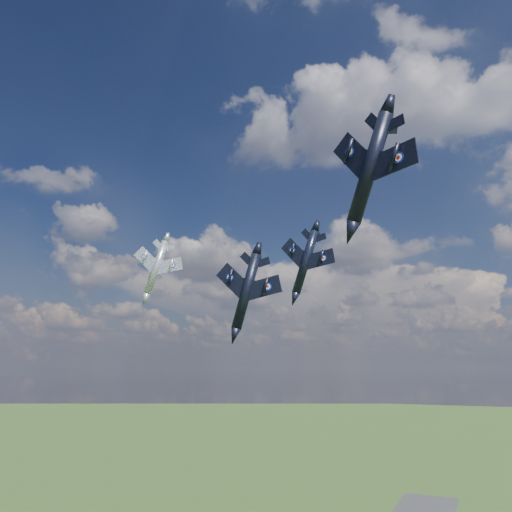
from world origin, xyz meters
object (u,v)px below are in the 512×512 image
at_px(jet_high_navy, 306,262).
at_px(jet_left_silver, 156,267).
at_px(jet_right_navy, 370,168).
at_px(jet_lead_navy, 246,291).

xyz_separation_m(jet_high_navy, jet_left_silver, (-23.88, -8.13, -0.46)).
distance_m(jet_right_navy, jet_left_silver, 49.55).
bearing_deg(jet_high_navy, jet_lead_navy, -103.55).
bearing_deg(jet_lead_navy, jet_high_navy, 65.98).
height_order(jet_right_navy, jet_left_silver, jet_right_navy).
xyz_separation_m(jet_right_navy, jet_high_navy, (-17.93, 34.74, -0.05)).
distance_m(jet_lead_navy, jet_high_navy, 15.17).
bearing_deg(jet_right_navy, jet_left_silver, 171.16).
relative_size(jet_lead_navy, jet_right_navy, 1.11).
height_order(jet_lead_navy, jet_high_navy, jet_high_navy).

